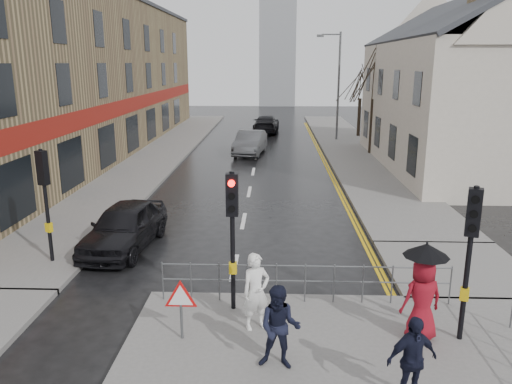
# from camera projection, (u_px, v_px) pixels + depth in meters

# --- Properties ---
(ground) EXTENTS (120.00, 120.00, 0.00)m
(ground) POSITION_uv_depth(u_px,v_px,m) (225.00, 317.00, 11.97)
(ground) COLOR black
(ground) RESTS_ON ground
(left_pavement) EXTENTS (4.00, 44.00, 0.14)m
(left_pavement) POSITION_uv_depth(u_px,v_px,m) (163.00, 150.00, 34.43)
(left_pavement) COLOR #605E5B
(left_pavement) RESTS_ON ground
(right_pavement) EXTENTS (4.00, 40.00, 0.14)m
(right_pavement) POSITION_uv_depth(u_px,v_px,m) (348.00, 146.00, 35.90)
(right_pavement) COLOR #605E5B
(right_pavement) RESTS_ON ground
(pavement_bridge_right) EXTENTS (4.00, 4.20, 0.14)m
(pavement_bridge_right) POSITION_uv_depth(u_px,v_px,m) (455.00, 268.00, 14.62)
(pavement_bridge_right) COLOR #605E5B
(pavement_bridge_right) RESTS_ON ground
(building_left_terrace) EXTENTS (8.00, 42.00, 10.00)m
(building_left_terrace) POSITION_uv_depth(u_px,v_px,m) (73.00, 77.00, 32.41)
(building_left_terrace) COLOR #8D7951
(building_left_terrace) RESTS_ON ground
(building_right_cream) EXTENTS (9.00, 16.40, 10.10)m
(building_right_cream) POSITION_uv_depth(u_px,v_px,m) (469.00, 84.00, 27.75)
(building_right_cream) COLOR beige
(building_right_cream) RESTS_ON ground
(church_tower) EXTENTS (5.00, 5.00, 18.00)m
(church_tower) POSITION_uv_depth(u_px,v_px,m) (278.00, 40.00, 69.61)
(church_tower) COLOR gray
(church_tower) RESTS_ON ground
(traffic_signal_near_left) EXTENTS (0.28, 0.27, 3.40)m
(traffic_signal_near_left) POSITION_uv_depth(u_px,v_px,m) (232.00, 217.00, 11.53)
(traffic_signal_near_left) COLOR black
(traffic_signal_near_left) RESTS_ON near_pavement
(traffic_signal_near_right) EXTENTS (0.34, 0.33, 3.40)m
(traffic_signal_near_right) POSITION_uv_depth(u_px,v_px,m) (471.00, 237.00, 10.20)
(traffic_signal_near_right) COLOR black
(traffic_signal_near_right) RESTS_ON near_pavement
(traffic_signal_far_left) EXTENTS (0.34, 0.33, 3.40)m
(traffic_signal_far_left) POSITION_uv_depth(u_px,v_px,m) (44.00, 186.00, 14.45)
(traffic_signal_far_left) COLOR black
(traffic_signal_far_left) RESTS_ON left_pavement
(guard_railing_front) EXTENTS (7.14, 0.04, 1.00)m
(guard_railing_front) POSITION_uv_depth(u_px,v_px,m) (305.00, 275.00, 12.27)
(guard_railing_front) COLOR #595B5E
(guard_railing_front) RESTS_ON near_pavement
(warning_sign) EXTENTS (0.80, 0.07, 1.35)m
(warning_sign) POSITION_uv_depth(u_px,v_px,m) (181.00, 300.00, 10.57)
(warning_sign) COLOR #595B5E
(warning_sign) RESTS_ON near_pavement
(street_lamp) EXTENTS (1.83, 0.25, 8.00)m
(street_lamp) POSITION_uv_depth(u_px,v_px,m) (336.00, 79.00, 37.66)
(street_lamp) COLOR #595B5E
(street_lamp) RESTS_ON right_pavement
(tree_near) EXTENTS (2.40, 2.40, 6.58)m
(tree_near) POSITION_uv_depth(u_px,v_px,m) (374.00, 75.00, 31.69)
(tree_near) COLOR black
(tree_near) RESTS_ON right_pavement
(tree_far) EXTENTS (2.40, 2.40, 5.64)m
(tree_far) POSITION_uv_depth(u_px,v_px,m) (361.00, 82.00, 39.59)
(tree_far) COLOR black
(tree_far) RESTS_ON right_pavement
(pedestrian_a) EXTENTS (0.76, 0.67, 1.76)m
(pedestrian_a) POSITION_uv_depth(u_px,v_px,m) (256.00, 292.00, 11.01)
(pedestrian_a) COLOR white
(pedestrian_a) RESTS_ON near_pavement
(pedestrian_b) EXTENTS (0.90, 0.75, 1.69)m
(pedestrian_b) POSITION_uv_depth(u_px,v_px,m) (280.00, 328.00, 9.57)
(pedestrian_b) COLOR black
(pedestrian_b) RESTS_ON near_pavement
(pedestrian_with_umbrella) EXTENTS (1.01, 0.96, 2.17)m
(pedestrian_with_umbrella) POSITION_uv_depth(u_px,v_px,m) (423.00, 289.00, 10.52)
(pedestrian_with_umbrella) COLOR maroon
(pedestrian_with_umbrella) RESTS_ON near_pavement
(pedestrian_d) EXTENTS (1.03, 0.66, 1.62)m
(pedestrian_d) POSITION_uv_depth(u_px,v_px,m) (412.00, 360.00, 8.60)
(pedestrian_d) COLOR black
(pedestrian_d) RESTS_ON near_pavement
(car_parked) EXTENTS (2.22, 4.58, 1.51)m
(car_parked) POSITION_uv_depth(u_px,v_px,m) (125.00, 226.00, 16.22)
(car_parked) COLOR black
(car_parked) RESTS_ON ground
(car_mid) EXTENTS (2.21, 4.85, 1.54)m
(car_mid) POSITION_uv_depth(u_px,v_px,m) (250.00, 143.00, 33.04)
(car_mid) COLOR #414346
(car_mid) RESTS_ON ground
(car_far) EXTENTS (2.32, 5.25, 1.50)m
(car_far) POSITION_uv_depth(u_px,v_px,m) (266.00, 124.00, 43.26)
(car_far) COLOR black
(car_far) RESTS_ON ground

